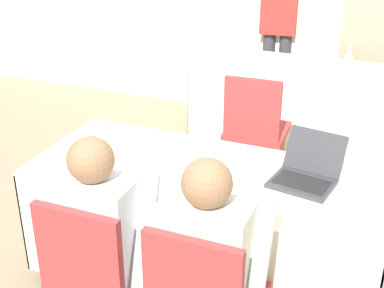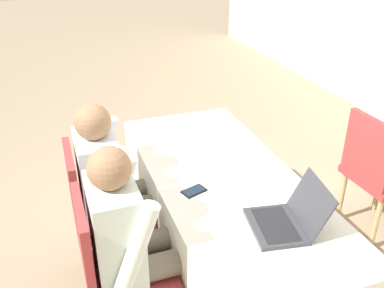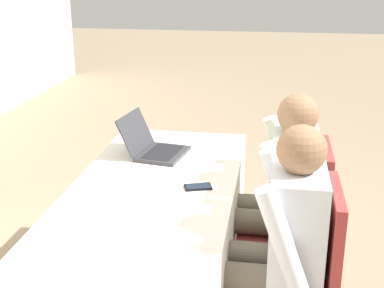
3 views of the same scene
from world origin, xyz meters
TOP-DOWN VIEW (x-y plane):
  - ground_plane at (0.00, 0.00)m, footprint 24.00×24.00m
  - conference_table_near at (0.00, 0.00)m, footprint 1.88×0.80m
  - laptop at (0.50, 0.09)m, footprint 0.36×0.38m
  - cell_phone at (0.08, -0.22)m, footprint 0.11×0.15m
  - paper_beside_laptop at (-0.18, -0.02)m, footprint 0.23×0.31m
  - paper_centre_table at (-0.49, -0.15)m, footprint 0.31×0.35m
  - chair_near_left at (-0.26, -0.70)m, footprint 0.44×0.44m
  - chair_near_right at (0.26, -0.70)m, footprint 0.44×0.44m
  - chair_far_spare at (-0.07, 1.18)m, footprint 0.46×0.46m
  - person_checkered_shirt at (-0.26, -0.60)m, footprint 0.50×0.52m
  - person_white_shirt at (0.26, -0.60)m, footprint 0.50×0.52m

SIDE VIEW (x-z plane):
  - ground_plane at x=0.00m, z-range 0.00..0.00m
  - chair_near_left at x=-0.26m, z-range 0.05..0.98m
  - chair_near_right at x=0.26m, z-range 0.05..0.98m
  - chair_far_spare at x=-0.07m, z-range 0.05..0.98m
  - conference_table_near at x=0.00m, z-range 0.19..0.94m
  - person_checkered_shirt at x=-0.26m, z-range 0.08..1.27m
  - person_white_shirt at x=0.26m, z-range 0.08..1.27m
  - paper_beside_laptop at x=-0.18m, z-range 0.74..0.75m
  - paper_centre_table at x=-0.49m, z-range 0.74..0.75m
  - cell_phone at x=0.08m, z-range 0.74..0.76m
  - laptop at x=0.50m, z-range 0.68..0.90m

